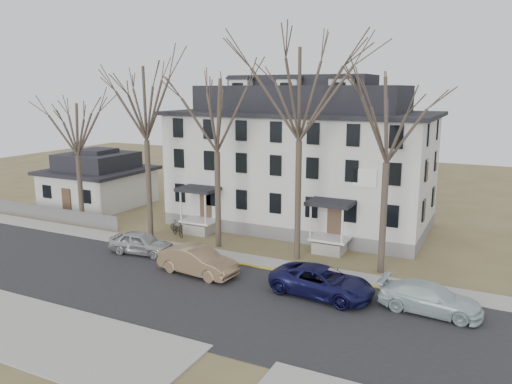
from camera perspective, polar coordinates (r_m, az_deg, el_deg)
The scene contains 19 objects.
ground at distance 25.65m, azimuth -5.84°, elevation -13.79°, with size 120.00×120.00×0.00m, color olive.
main_road at distance 27.20m, azimuth -3.55°, elevation -12.20°, with size 120.00×10.00×0.04m, color #27272A.
far_sidewalk at distance 32.16m, azimuth 1.83°, elevation -8.32°, with size 120.00×2.00×0.08m, color #A09F97.
near_sidewalk_left at distance 27.42m, azimuth -26.54°, elevation -13.30°, with size 20.00×5.00×0.08m, color #A09F97.
yellow_curb at distance 29.76m, azimuth 10.02°, elevation -10.20°, with size 14.00×0.25×0.06m, color gold.
boarding_house at distance 40.55m, azimuth 5.15°, elevation 3.70°, with size 20.80×12.36×12.05m.
small_house at distance 50.26m, azimuth -17.56°, elevation 1.15°, with size 8.70×8.70×5.00m.
fence at distance 45.65m, azimuth -22.09°, elevation -3.11°, with size 14.00×0.06×1.20m, color gray.
tree_far_left at distance 37.55m, azimuth -12.59°, elevation 10.43°, with size 8.40×8.40×13.72m.
tree_mid_left at distance 34.15m, azimuth -4.54°, elevation 9.32°, with size 7.80×7.80×12.74m.
tree_center at distance 31.47m, azimuth 5.04°, elevation 11.81°, with size 9.00×9.00×14.70m.
tree_mid_right at distance 29.94m, azimuth 14.95°, elevation 8.62°, with size 7.80×7.80×12.74m.
tree_bungalow at distance 42.38m, azimuth -19.91°, elevation 7.12°, with size 6.60×6.60×10.78m.
car_silver at distance 34.79m, azimuth -12.97°, elevation -5.74°, with size 1.79×4.44×1.51m, color #AEAEAE.
car_tan at distance 30.47m, azimuth -6.69°, elevation -7.88°, with size 1.77×5.06×1.67m, color #83684A.
car_navy at distance 27.55m, azimuth 7.57°, elevation -10.20°, with size 2.61×5.65×1.57m, color #121342.
car_white at distance 26.91m, azimuth 19.26°, elevation -11.46°, with size 2.04×5.02×1.46m, color silver.
bicycle_left at distance 38.35m, azimuth -8.91°, elevation -4.41°, with size 0.59×1.70×0.89m, color black.
bicycle_right at distance 39.47m, azimuth -8.99°, elevation -3.91°, with size 0.44×1.56×0.94m, color black.
Camera 1 is at (12.48, -19.50, 11.05)m, focal length 35.00 mm.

